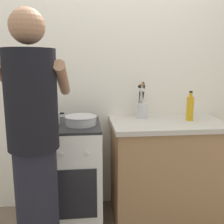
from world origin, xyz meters
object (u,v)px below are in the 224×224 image
at_px(person, 35,154).
at_px(pot, 47,119).
at_px(utensil_crock, 142,107).
at_px(stove_range, 66,174).
at_px(mixing_bowl, 81,120).
at_px(oil_bottle, 190,108).

bearing_deg(person, pot, 90.91).
bearing_deg(utensil_crock, pot, -168.25).
height_order(pot, person, person).
relative_size(stove_range, mixing_bowl, 3.40).
bearing_deg(person, mixing_bowl, 63.87).
xyz_separation_m(pot, oil_bottle, (1.24, 0.04, 0.06)).
height_order(stove_range, oil_bottle, oil_bottle).
height_order(utensil_crock, oil_bottle, utensil_crock).
bearing_deg(oil_bottle, stove_range, -178.60).
bearing_deg(stove_range, utensil_crock, 13.30).
distance_m(stove_range, oil_bottle, 1.24).
height_order(stove_range, pot, pot).
bearing_deg(mixing_bowl, person, -116.13).
distance_m(pot, oil_bottle, 1.24).
bearing_deg(mixing_bowl, pot, 172.68).
bearing_deg(mixing_bowl, utensil_crock, 20.66).
xyz_separation_m(pot, mixing_bowl, (0.28, -0.04, -0.01)).
distance_m(pot, person, 0.59).
distance_m(mixing_bowl, utensil_crock, 0.60).
bearing_deg(stove_range, pot, -176.17).
bearing_deg(stove_range, person, -102.34).
bearing_deg(utensil_crock, person, -137.38).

